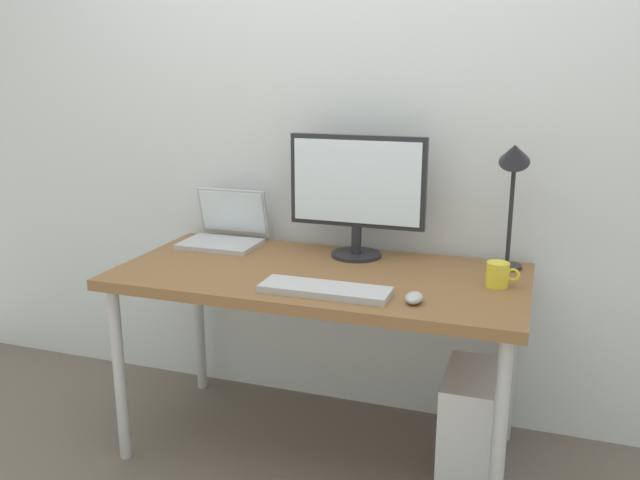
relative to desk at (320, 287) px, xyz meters
The scene contains 10 objects.
ground_plane 0.67m from the desk, ahead, with size 6.00×6.00×0.00m, color #665B51.
back_wall 0.76m from the desk, 90.00° to the left, with size 4.40×0.04×2.60m, color silver.
desk is the anchor object (origin of this frame).
monitor 0.41m from the desk, 72.78° to the left, with size 0.54×0.20×0.48m.
laptop 0.58m from the desk, 153.82° to the left, with size 0.32×0.27×0.23m.
desk_lamp 0.81m from the desk, 19.80° to the left, with size 0.11×0.16×0.50m.
keyboard 0.26m from the desk, 67.19° to the right, with size 0.44×0.14×0.02m, color #B2B2B7.
mouse 0.46m from the desk, 29.48° to the right, with size 0.06×0.09×0.03m, color #B2B2B7.
coffee_mug 0.65m from the desk, ahead, with size 0.11×0.08×0.09m.
computer_tower 0.74m from the desk, ahead, with size 0.18×0.36×0.42m, color silver.
Camera 1 is at (0.75, -2.21, 1.47)m, focal length 37.01 mm.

